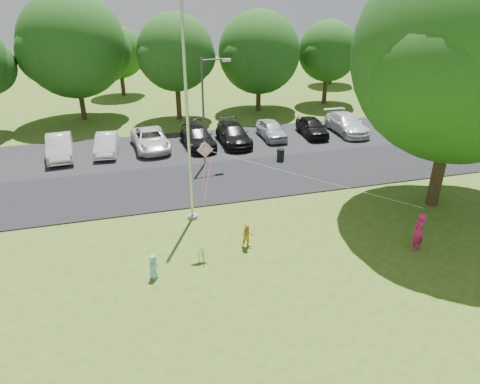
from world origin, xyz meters
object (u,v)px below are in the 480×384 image
object	(u,v)px
flagpole	(188,138)
trash_can	(281,155)
kite	(211,160)
woman	(418,232)
street_lamp	(207,102)
child_blue	(153,267)
big_tree	(462,61)
child_yellow	(248,236)

from	to	relation	value
flagpole	trash_can	world-z (taller)	flagpole
flagpole	kite	size ratio (longest dim) A/B	1.12
woman	kite	world-z (taller)	kite
street_lamp	woman	xyz separation A→B (m)	(6.60, -12.38, -3.12)
trash_can	child_blue	size ratio (longest dim) A/B	0.80
flagpole	kite	distance (m)	2.60
street_lamp	kite	bearing A→B (deg)	-108.22
big_tree	child_blue	xyz separation A→B (m)	(-14.68, -2.49, -6.85)
street_lamp	big_tree	bearing A→B (deg)	-48.99
big_tree	kite	size ratio (longest dim) A/B	1.42
woman	kite	xyz separation A→B (m)	(-8.36, 2.90, 3.05)
street_lamp	flagpole	bearing A→B (deg)	-115.84
street_lamp	child_blue	size ratio (longest dim) A/B	6.55
child_yellow	child_blue	world-z (taller)	child_yellow
big_tree	woman	xyz separation A→B (m)	(-3.52, -3.50, -6.45)
big_tree	child_blue	distance (m)	16.39
street_lamp	big_tree	xyz separation A→B (m)	(10.12, -8.88, 3.33)
flagpole	child_yellow	size ratio (longest dim) A/B	8.84
kite	street_lamp	bearing A→B (deg)	80.97
woman	child_yellow	bearing A→B (deg)	-32.90
trash_can	child_blue	world-z (taller)	child_blue
street_lamp	child_blue	bearing A→B (deg)	-119.55
flagpole	street_lamp	world-z (taller)	flagpole
trash_can	street_lamp	bearing A→B (deg)	170.64
flagpole	child_yellow	xyz separation A→B (m)	(1.87, -3.31, -3.60)
child_blue	child_yellow	bearing A→B (deg)	-35.26
woman	child_yellow	xyz separation A→B (m)	(-7.00, 2.13, -0.34)
big_tree	child_yellow	bearing A→B (deg)	-172.60
street_lamp	big_tree	size ratio (longest dim) A/B	0.53
flagpole	big_tree	world-z (taller)	big_tree
street_lamp	woman	distance (m)	14.38
trash_can	big_tree	world-z (taller)	big_tree
child_yellow	street_lamp	bearing A→B (deg)	87.45
big_tree	woman	world-z (taller)	big_tree
flagpole	child_blue	distance (m)	6.18
woman	big_tree	bearing A→B (deg)	-151.09
child_blue	flagpole	bearing A→B (deg)	12.36
flagpole	street_lamp	distance (m)	7.30
big_tree	kite	distance (m)	12.37
trash_can	big_tree	size ratio (longest dim) A/B	0.06
street_lamp	kite	world-z (taller)	street_lamp
child_yellow	child_blue	size ratio (longest dim) A/B	1.11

